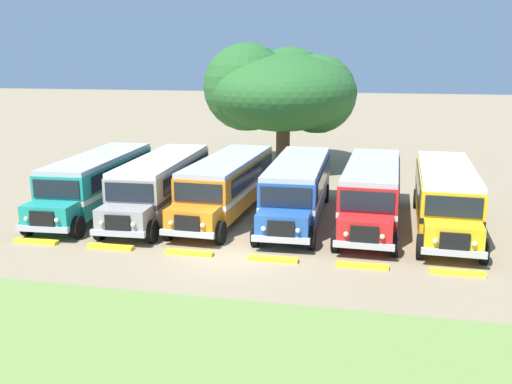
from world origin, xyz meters
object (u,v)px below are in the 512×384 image
parked_bus_slot_1 (161,182)px  parked_bus_slot_5 (446,194)px  parked_bus_slot_3 (298,186)px  parked_bus_slot_2 (227,183)px  parked_bus_slot_0 (97,180)px  broad_shade_tree (283,91)px  parked_bus_slot_4 (371,190)px

parked_bus_slot_1 → parked_bus_slot_5: 13.96m
parked_bus_slot_1 → parked_bus_slot_3: size_ratio=1.00×
parked_bus_slot_2 → parked_bus_slot_0: bearing=-82.3°
parked_bus_slot_1 → parked_bus_slot_3: bearing=92.4°
parked_bus_slot_0 → broad_shade_tree: 16.46m
parked_bus_slot_2 → parked_bus_slot_4: 7.21m
broad_shade_tree → parked_bus_slot_3: bearing=-77.0°
parked_bus_slot_2 → broad_shade_tree: 14.09m
parked_bus_slot_1 → parked_bus_slot_2: size_ratio=1.00×
parked_bus_slot_0 → parked_bus_slot_5: size_ratio=1.00×
parked_bus_slot_3 → parked_bus_slot_5: size_ratio=1.00×
broad_shade_tree → parked_bus_slot_1: bearing=-105.2°
parked_bus_slot_0 → parked_bus_slot_5: bearing=88.5°
broad_shade_tree → parked_bus_slot_2: bearing=-92.1°
parked_bus_slot_3 → parked_bus_slot_5: (7.02, -0.20, 0.00)m
parked_bus_slot_5 → parked_bus_slot_1: bearing=-86.5°
parked_bus_slot_3 → parked_bus_slot_2: bearing=-90.8°
parked_bus_slot_0 → parked_bus_slot_3: 10.47m
broad_shade_tree → parked_bus_slot_0: bearing=-117.3°
parked_bus_slot_4 → parked_bus_slot_5: (3.41, -0.15, 0.00)m
parked_bus_slot_0 → parked_bus_slot_5: 17.47m
parked_bus_slot_4 → parked_bus_slot_2: bearing=-88.7°
parked_bus_slot_5 → broad_shade_tree: size_ratio=0.94×
parked_bus_slot_3 → broad_shade_tree: 14.37m
parked_bus_slot_0 → parked_bus_slot_4: bearing=89.5°
parked_bus_slot_3 → parked_bus_slot_4: size_ratio=1.00×
parked_bus_slot_3 → broad_shade_tree: size_ratio=0.94×
parked_bus_slot_2 → broad_shade_tree: bearing=179.8°
parked_bus_slot_2 → parked_bus_slot_3: (3.61, 0.05, 0.00)m
parked_bus_slot_5 → broad_shade_tree: (-10.12, 13.69, 3.86)m
parked_bus_slot_1 → broad_shade_tree: (3.83, 14.11, 3.86)m
parked_bus_slot_5 → parked_bus_slot_2: bearing=-89.1°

